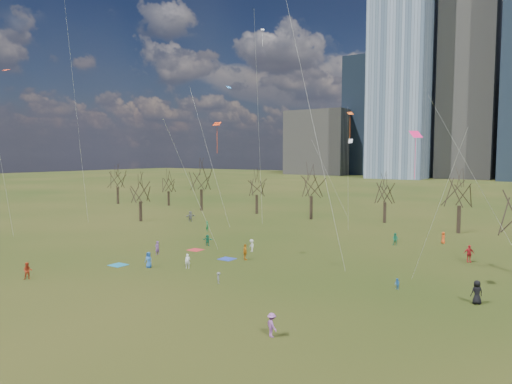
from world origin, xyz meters
The scene contains 23 objects.
ground centered at (0.00, 0.00, 0.00)m, with size 500.00×500.00×0.00m, color black.
downtown_skyline centered at (-2.43, 210.64, 39.01)m, with size 212.50×78.00×118.00m.
bare_tree_row centered at (-0.09, 37.22, 6.12)m, with size 113.04×29.80×9.50m.
blanket_teal centered at (-8.48, -0.67, 0.01)m, with size 1.60×1.50×0.03m, color #196D98.
blanket_navy centered at (-0.86, 7.62, 0.01)m, with size 1.60×1.50×0.03m, color #2238A2.
blanket_crimson centered at (-6.79, 9.30, 0.01)m, with size 1.60×1.50×0.03m, color red.
person_0 centered at (-5.13, 0.34, 0.79)m, with size 0.77×0.50×1.57m, color #285FAF.
person_1 centered at (-1.71, 2.29, 0.72)m, with size 0.53×0.35×1.44m, color silver.
person_2 centered at (-11.00, -8.71, 0.78)m, with size 0.76×0.59×1.56m, color #A43117.
person_3 centered at (4.19, -0.26, 0.51)m, with size 0.65×0.38×1.01m, color slate.
person_4 centered at (1.03, 8.35, 0.86)m, with size 1.00×0.42×1.71m, color orange.
person_5 centered at (-7.27, 12.12, 0.69)m, with size 1.29×0.41×1.39m, color #176A4A.
person_6 centered at (23.81, 6.12, 0.91)m, with size 0.89×0.58×1.82m, color black.
person_7 centered at (-8.72, 5.03, 0.78)m, with size 0.57×0.37×1.55m, color #7E4D9B.
person_8 centered at (17.71, 6.56, 0.47)m, with size 0.45×0.35×0.93m, color #296EB5.
person_9 centered at (-0.80, 12.29, 0.71)m, with size 0.92×0.53×1.42m, color silver.
person_10 centered at (21.13, 20.45, 0.91)m, with size 1.06×0.44×1.81m, color red.
person_11 centered at (-22.56, 26.19, 0.89)m, with size 1.66×0.53×1.79m, color slate.
person_12 centered at (16.78, 29.67, 0.74)m, with size 0.73×0.47×1.49m, color #E64F19.
person_13 centered at (-14.09, 20.35, 0.76)m, with size 0.56×0.36×1.52m, color #1B7A3F.
person_14 centered at (12.10, 25.07, 0.77)m, with size 0.75×0.59×1.55m, color #19724C.
person_15 centered at (14.16, -7.68, 0.75)m, with size 0.97×0.56×1.51m, color #8C4C99.
kites_airborne centered at (4.30, 11.89, 13.31)m, with size 66.48×40.58×32.07m.
Camera 1 is at (28.41, -31.01, 11.23)m, focal length 32.00 mm.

